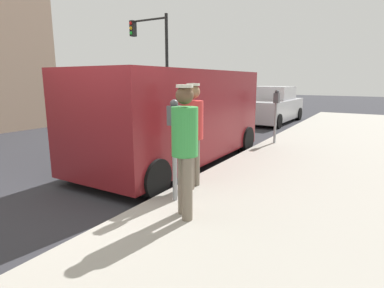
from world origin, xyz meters
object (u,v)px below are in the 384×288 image
parking_meter_far (276,107)px  traffic_light_corner (153,49)px  pedestrian_in_green (185,143)px  parked_sedan_ahead (271,106)px  pedestrian_in_red (193,129)px  parked_van (175,115)px  parking_meter_near (174,133)px

parking_meter_far → traffic_light_corner: 9.49m
pedestrian_in_green → parked_sedan_ahead: pedestrian_in_green is taller
pedestrian_in_red → parked_van: parked_van is taller
parking_meter_near → pedestrian_in_red: size_ratio=0.87×
parking_meter_far → pedestrian_in_red: pedestrian_in_red is taller
parking_meter_near → parked_van: (-1.50, 2.24, -0.03)m
parked_sedan_ahead → traffic_light_corner: traffic_light_corner is taller
pedestrian_in_green → parking_meter_near: bearing=136.8°
parked_van → parked_sedan_ahead: size_ratio=1.17×
pedestrian_in_green → traffic_light_corner: traffic_light_corner is taller
parked_sedan_ahead → parking_meter_near: bearing=-80.4°
pedestrian_in_green → parked_sedan_ahead: (-2.23, 10.98, -0.40)m
parking_meter_far → parked_van: 3.26m
pedestrian_in_red → pedestrian_in_green: bearing=-64.2°
parking_meter_far → pedestrian_in_red: 4.49m
parking_meter_near → parked_sedan_ahead: parking_meter_near is taller
parking_meter_near → parking_meter_far: 5.13m
pedestrian_in_red → parked_van: 2.14m
parking_meter_near → parking_meter_far: bearing=90.0°
parking_meter_near → pedestrian_in_red: 0.65m
parked_sedan_ahead → pedestrian_in_red: bearing=-80.2°
traffic_light_corner → parked_sedan_ahead: bearing=7.3°
parked_van → parked_sedan_ahead: 8.34m
pedestrian_in_green → parked_van: parked_van is taller
pedestrian_in_green → traffic_light_corner: 13.41m
parked_van → parked_sedan_ahead: (-0.29, 8.32, -0.41)m
parked_sedan_ahead → traffic_light_corner: bearing=-172.7°
pedestrian_in_green → traffic_light_corner: bearing=129.5°
parking_meter_far → pedestrian_in_green: 5.57m
parking_meter_near → pedestrian_in_green: pedestrian_in_green is taller
parked_van → pedestrian_in_red: bearing=-48.1°
pedestrian_in_red → pedestrian_in_green: (0.51, -1.06, -0.00)m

